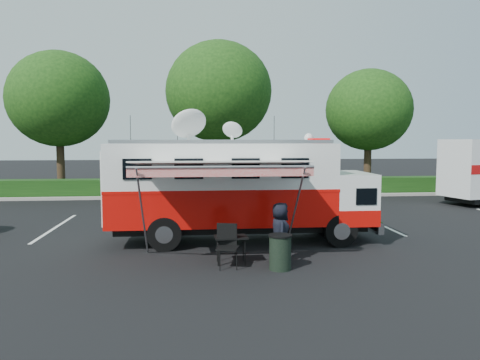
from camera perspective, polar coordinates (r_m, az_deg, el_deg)
The scene contains 9 objects.
ground_plane at distance 14.80m, azimuth 0.19°, elevation -7.52°, with size 120.00×120.00×0.00m, color black.
back_border at distance 27.46m, azimuth -0.17°, elevation 8.75°, with size 60.00×6.14×8.87m.
stall_lines at distance 17.69m, azimuth -2.42°, elevation -5.44°, with size 24.12×5.50×0.01m.
command_truck at distance 14.52m, azimuth -0.09°, elevation -1.01°, with size 8.21×2.26×3.94m.
awning at distance 12.06m, azimuth -2.49°, elevation 1.79°, with size 4.48×2.34×2.71m.
person at distance 12.40m, azimuth 4.88°, elevation -10.01°, with size 0.77×0.50×1.58m, color black.
folding_table at distance 12.14m, azimuth -1.12°, elevation -7.09°, with size 0.87×0.63×0.71m.
folding_chair at distance 11.82m, azimuth -1.56°, elevation -7.51°, with size 0.63×0.66×1.09m.
trash_bin at distance 11.67m, azimuth 4.92°, elevation -8.74°, with size 0.58×0.58×0.87m.
Camera 1 is at (-1.47, -14.37, 3.21)m, focal length 35.00 mm.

